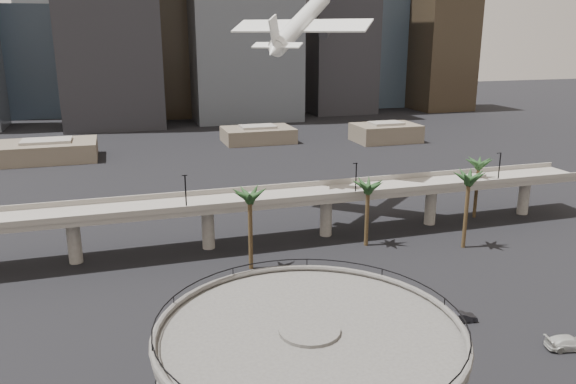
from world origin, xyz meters
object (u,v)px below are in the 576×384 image
object	(u,v)px
airborne_jet	(301,22)
car_b	(461,317)
car_a	(270,338)
car_c	(569,343)
overpass	(269,203)

from	to	relation	value
airborne_jet	car_b	distance (m)	62.95
car_b	car_a	bearing A→B (deg)	93.65
car_a	car_b	distance (m)	25.50
car_b	car_c	bearing A→B (deg)	-129.67
overpass	car_b	xyz separation A→B (m)	(16.27, -35.98, -6.67)
airborne_jet	car_a	world-z (taller)	airborne_jet
car_b	airborne_jet	bearing A→B (deg)	15.06
overpass	car_a	bearing A→B (deg)	-105.13
airborne_jet	overpass	bearing A→B (deg)	-176.62
overpass	car_b	world-z (taller)	overpass
airborne_jet	car_b	world-z (taller)	airborne_jet
overpass	car_a	world-z (taller)	overpass
airborne_jet	car_a	distance (m)	64.06
overpass	airborne_jet	size ratio (longest dim) A/B	5.19
airborne_jet	car_b	bearing A→B (deg)	-133.05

